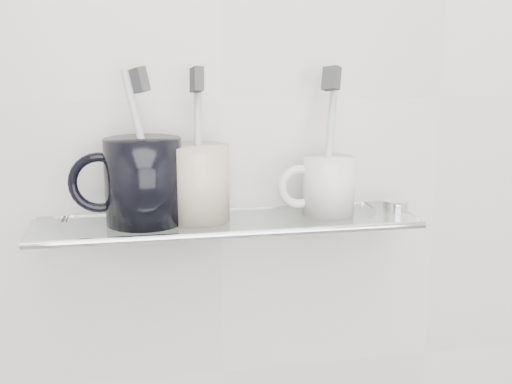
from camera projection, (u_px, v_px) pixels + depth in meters
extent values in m
plane|color=beige|center=(220.00, 101.00, 0.86)|extent=(2.50, 0.00, 2.50)
cube|color=silver|center=(227.00, 223.00, 0.84)|extent=(0.50, 0.12, 0.01)
cylinder|color=silver|center=(234.00, 235.00, 0.79)|extent=(0.50, 0.01, 0.01)
cylinder|color=silver|center=(66.00, 229.00, 0.85)|extent=(0.02, 0.03, 0.02)
cylinder|color=silver|center=(367.00, 214.00, 0.92)|extent=(0.02, 0.03, 0.02)
cylinder|color=black|center=(144.00, 181.00, 0.81)|extent=(0.11, 0.11, 0.11)
torus|color=black|center=(99.00, 183.00, 0.80)|extent=(0.08, 0.01, 0.08)
cylinder|color=silver|center=(142.00, 145.00, 0.80)|extent=(0.05, 0.03, 0.19)
cube|color=#38383B|center=(140.00, 80.00, 0.78)|extent=(0.03, 0.03, 0.03)
cylinder|color=beige|center=(199.00, 183.00, 0.83)|extent=(0.11, 0.11, 0.10)
torus|color=beige|center=(163.00, 185.00, 0.82)|extent=(0.07, 0.01, 0.07)
cylinder|color=#A1A3AF|center=(198.00, 143.00, 0.81)|extent=(0.02, 0.05, 0.19)
cube|color=#38383B|center=(197.00, 80.00, 0.80)|extent=(0.02, 0.03, 0.03)
cylinder|color=white|center=(329.00, 186.00, 0.86)|extent=(0.08, 0.08, 0.08)
torus|color=white|center=(299.00, 187.00, 0.85)|extent=(0.06, 0.01, 0.06)
cylinder|color=silver|center=(330.00, 140.00, 0.85)|extent=(0.04, 0.06, 0.19)
cube|color=#38383B|center=(331.00, 78.00, 0.83)|extent=(0.03, 0.03, 0.03)
cylinder|color=silver|center=(396.00, 205.00, 0.88)|extent=(0.04, 0.04, 0.01)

